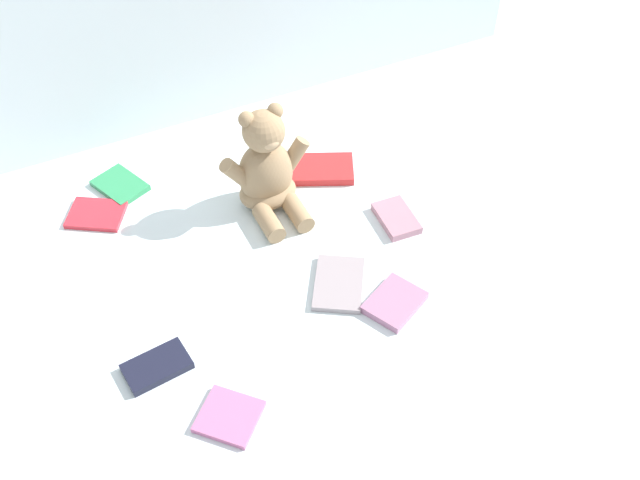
{
  "coord_description": "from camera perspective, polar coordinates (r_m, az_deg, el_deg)",
  "views": [
    {
      "loc": [
        -0.43,
        -0.99,
        1.15
      ],
      "look_at": [
        -0.0,
        -0.1,
        0.1
      ],
      "focal_mm": 42.95,
      "sensor_mm": 36.0,
      "label": 1
    }
  ],
  "objects": [
    {
      "name": "book_case_2",
      "position": [
        1.74,
        -14.67,
        3.96
      ],
      "size": [
        0.12,
        0.13,
        0.01
      ],
      "primitive_type": "cube",
      "rotation": [
        0.0,
        0.0,
        0.4
      ],
      "color": "#2F8E55",
      "rests_on": "ground_plane"
    },
    {
      "name": "backdrop_drape",
      "position": [
        1.77,
        -8.47,
        16.78
      ],
      "size": [
        1.6,
        0.03,
        0.56
      ],
      "primitive_type": "cube",
      "color": "silver",
      "rests_on": "ground_plane"
    },
    {
      "name": "book_case_4",
      "position": [
        1.62,
        5.71,
        1.63
      ],
      "size": [
        0.08,
        0.11,
        0.02
      ],
      "primitive_type": "cube",
      "rotation": [
        0.0,
        0.0,
        6.22
      ],
      "color": "#B17688",
      "rests_on": "ground_plane"
    },
    {
      "name": "ground_plane",
      "position": [
        1.58,
        -1.42,
        -0.03
      ],
      "size": [
        3.2,
        3.2,
        0.0
      ],
      "primitive_type": "plane",
      "color": "silver"
    },
    {
      "name": "teddy_bear",
      "position": [
        1.6,
        -3.97,
        5.17
      ],
      "size": [
        0.2,
        0.18,
        0.24
      ],
      "rotation": [
        0.0,
        0.0,
        0.01
      ],
      "color": "#9E7F5B",
      "rests_on": "ground_plane"
    },
    {
      "name": "book_case_7",
      "position": [
        1.49,
        1.41,
        -3.27
      ],
      "size": [
        0.15,
        0.16,
        0.01
      ],
      "primitive_type": "cube",
      "rotation": [
        0.0,
        0.0,
        2.6
      ],
      "color": "gray",
      "rests_on": "ground_plane"
    },
    {
      "name": "book_case_6",
      "position": [
        1.47,
        5.58,
        -4.65
      ],
      "size": [
        0.14,
        0.13,
        0.02
      ],
      "primitive_type": "cube",
      "rotation": [
        0.0,
        0.0,
        2.04
      ],
      "color": "#AB7092",
      "rests_on": "ground_plane"
    },
    {
      "name": "book_case_5",
      "position": [
        1.33,
        -6.79,
        -12.93
      ],
      "size": [
        0.13,
        0.13,
        0.01
      ],
      "primitive_type": "cube",
      "rotation": [
        0.0,
        0.0,
        5.49
      ],
      "color": "#BF6496",
      "rests_on": "ground_plane"
    },
    {
      "name": "book_case_3",
      "position": [
        1.69,
        -16.32,
        1.85
      ],
      "size": [
        0.14,
        0.13,
        0.01
      ],
      "primitive_type": "cube",
      "rotation": [
        0.0,
        0.0,
        4.17
      ],
      "color": "red",
      "rests_on": "ground_plane"
    },
    {
      "name": "book_case_1",
      "position": [
        1.72,
        0.16,
        5.31
      ],
      "size": [
        0.16,
        0.14,
        0.02
      ],
      "primitive_type": "cube",
      "rotation": [
        0.0,
        0.0,
        1.15
      ],
      "color": "red",
      "rests_on": "ground_plane"
    },
    {
      "name": "book_case_0",
      "position": [
        1.41,
        -12.06,
        -9.2
      ],
      "size": [
        0.12,
        0.08,
        0.02
      ],
      "primitive_type": "cube",
      "rotation": [
        0.0,
        0.0,
        4.83
      ],
      "color": "black",
      "rests_on": "ground_plane"
    }
  ]
}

